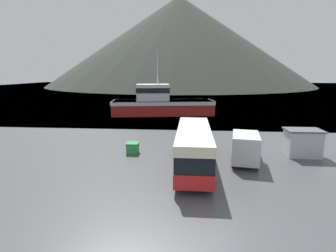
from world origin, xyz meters
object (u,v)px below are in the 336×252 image
Objects in this scene: tour_bus at (194,146)px; storage_bin at (133,148)px; delivery_van at (245,147)px; dock_kiosk at (302,143)px; fishing_boat at (161,103)px.

tour_bus is 6.92m from storage_bin.
delivery_van is 1.76× the size of dock_kiosk.
storage_bin is 15.90m from dock_kiosk.
fishing_boat is 16.06× the size of storage_bin.
tour_bus is at bearing 3.27° from fishing_boat.
tour_bus is 0.56× the size of fishing_boat.
delivery_van reaches higher than dock_kiosk.
dock_kiosk is at bearing 1.52° from storage_bin.
dock_kiosk is (5.65, 2.18, -0.08)m from delivery_van.
tour_bus is 8.93× the size of storage_bin.
fishing_boat is at bearing 89.78° from storage_bin.
storage_bin is (-5.79, 3.55, -1.32)m from tour_bus.
delivery_van is at bearing 22.40° from tour_bus.
storage_bin is at bearing -8.61° from fishing_boat.
storage_bin is (-10.22, 1.76, -0.84)m from delivery_van.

